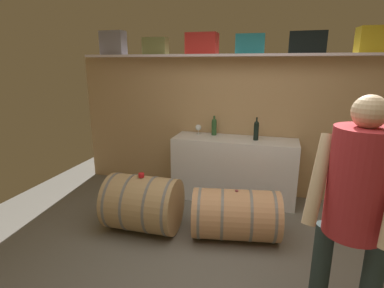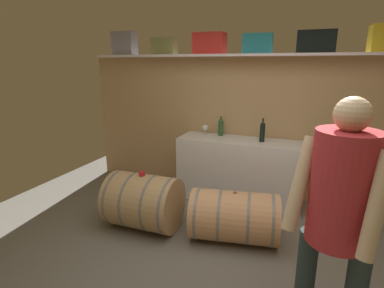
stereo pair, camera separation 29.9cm
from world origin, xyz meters
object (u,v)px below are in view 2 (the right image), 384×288
object	(u,v)px
toolcase_grey	(124,43)
wine_bottle_dark	(262,131)
tasting_cup	(142,173)
winemaker_pouring	(339,209)
wine_barrel_near	(144,201)
toolcase_olive	(164,46)
toolcase_black	(317,42)
wine_barrel_far	(234,216)
wine_bottle_green	(221,127)
wine_glass	(205,128)
toolcase_teal	(258,44)
toolcase_red	(210,44)
work_cabinet	(239,170)

from	to	relation	value
toolcase_grey	wine_bottle_dark	bearing A→B (deg)	-2.83
tasting_cup	winemaker_pouring	bearing A→B (deg)	-26.64
wine_barrel_near	toolcase_olive	bearing A→B (deg)	103.45
toolcase_black	wine_barrel_far	bearing A→B (deg)	-115.97
toolcase_grey	toolcase_black	world-z (taller)	toolcase_grey
toolcase_olive	wine_bottle_green	size ratio (longest dim) A/B	1.22
tasting_cup	toolcase_olive	bearing A→B (deg)	104.10
wine_glass	wine_barrel_far	distance (m)	1.54
toolcase_olive	toolcase_teal	bearing A→B (deg)	-4.14
toolcase_teal	winemaker_pouring	size ratio (longest dim) A/B	0.22
wine_bottle_green	wine_barrel_near	size ratio (longest dim) A/B	0.34
toolcase_red	wine_barrel_near	bearing A→B (deg)	-105.64
tasting_cup	toolcase_red	bearing A→B (deg)	74.76
work_cabinet	winemaker_pouring	distance (m)	2.43
toolcase_olive	tasting_cup	size ratio (longest dim) A/B	5.11
toolcase_olive	toolcase_red	bearing A→B (deg)	-4.14
toolcase_teal	wine_glass	bearing A→B (deg)	-179.15
toolcase_grey	toolcase_black	size ratio (longest dim) A/B	0.84
toolcase_grey	wine_barrel_far	xyz separation A→B (m)	(2.06, -1.20, -1.89)
tasting_cup	wine_glass	bearing A→B (deg)	75.82
work_cabinet	wine_glass	xyz separation A→B (m)	(-0.56, 0.13, 0.53)
wine_glass	toolcase_olive	bearing A→B (deg)	176.59
toolcase_grey	wine_barrel_far	bearing A→B (deg)	-28.65
toolcase_teal	work_cabinet	world-z (taller)	toolcase_teal
wine_glass	tasting_cup	xyz separation A→B (m)	(-0.32, -1.27, -0.30)
toolcase_teal	wine_barrel_near	bearing A→B (deg)	-129.76
toolcase_teal	wine_bottle_dark	size ratio (longest dim) A/B	1.19
toolcase_teal	toolcase_black	xyz separation A→B (m)	(0.70, 0.00, 0.01)
wine_barrel_far	tasting_cup	xyz separation A→B (m)	(-1.06, -0.11, 0.39)
toolcase_teal	toolcase_olive	bearing A→B (deg)	177.62
wine_barrel_near	winemaker_pouring	xyz separation A→B (m)	(1.92, -0.97, 0.73)
wine_glass	winemaker_pouring	distance (m)	2.75
toolcase_olive	wine_bottle_dark	size ratio (longest dim) A/B	1.09
wine_bottle_dark	winemaker_pouring	xyz separation A→B (m)	(0.77, -2.11, 0.04)
toolcase_olive	toolcase_red	world-z (taller)	toolcase_red
toolcase_black	toolcase_red	bearing A→B (deg)	-177.34
toolcase_red	work_cabinet	distance (m)	1.78
toolcase_grey	toolcase_olive	bearing A→B (deg)	1.50
toolcase_teal	toolcase_black	distance (m)	0.70
toolcase_teal	wine_bottle_green	distance (m)	1.21
work_cabinet	wine_barrel_near	size ratio (longest dim) A/B	2.07
work_cabinet	winemaker_pouring	bearing A→B (deg)	-63.44
toolcase_teal	winemaker_pouring	distance (m)	2.68
wine_barrel_far	winemaker_pouring	distance (m)	1.58
wine_barrel_far	tasting_cup	distance (m)	1.13
toolcase_teal	toolcase_black	world-z (taller)	toolcase_black
toolcase_grey	toolcase_olive	size ratio (longest dim) A/B	1.08
wine_bottle_green	wine_bottle_dark	xyz separation A→B (m)	(0.60, -0.13, 0.01)
toolcase_teal	wine_barrel_far	size ratio (longest dim) A/B	0.36
toolcase_red	wine_glass	world-z (taller)	toolcase_red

